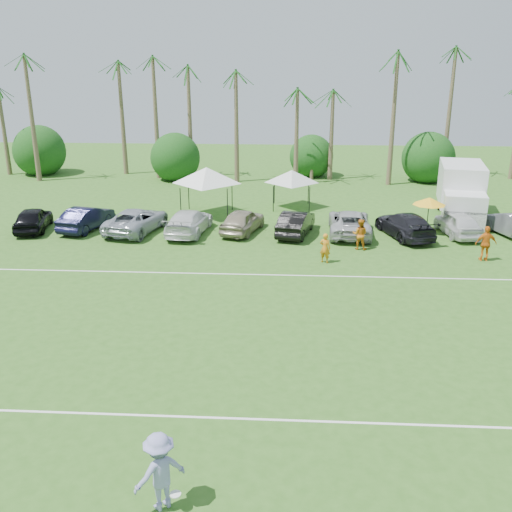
{
  "coord_description": "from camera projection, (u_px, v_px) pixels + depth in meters",
  "views": [
    {
      "loc": [
        3.98,
        -12.35,
        10.08
      ],
      "look_at": [
        2.56,
        12.21,
        1.6
      ],
      "focal_mm": 40.0,
      "sensor_mm": 36.0,
      "label": 1
    }
  ],
  "objects": [
    {
      "name": "ground",
      "position": [
        134.0,
        460.0,
        15.16
      ],
      "size": [
        120.0,
        120.0,
        0.0
      ],
      "primitive_type": "plane",
      "color": "#2F5D1C",
      "rests_on": "ground"
    },
    {
      "name": "field_lines",
      "position": [
        186.0,
        327.0,
        22.71
      ],
      "size": [
        80.0,
        12.1,
        0.01
      ],
      "color": "white",
      "rests_on": "ground"
    },
    {
      "name": "palm_tree_1",
      "position": [
        48.0,
        81.0,
        49.23
      ],
      "size": [
        2.4,
        2.4,
        9.9
      ],
      "color": "brown",
      "rests_on": "ground"
    },
    {
      "name": "palm_tree_2",
      "position": [
        104.0,
        71.0,
        48.67
      ],
      "size": [
        2.4,
        2.4,
        10.9
      ],
      "color": "brown",
      "rests_on": "ground"
    },
    {
      "name": "palm_tree_3",
      "position": [
        149.0,
        60.0,
        48.18
      ],
      "size": [
        2.4,
        2.4,
        11.9
      ],
      "color": "brown",
      "rests_on": "ground"
    },
    {
      "name": "palm_tree_4",
      "position": [
        197.0,
        92.0,
        48.8
      ],
      "size": [
        2.4,
        2.4,
        8.9
      ],
      "color": "brown",
      "rests_on": "ground"
    },
    {
      "name": "palm_tree_5",
      "position": [
        244.0,
        81.0,
        48.3
      ],
      "size": [
        2.4,
        2.4,
        9.9
      ],
      "color": "brown",
      "rests_on": "ground"
    },
    {
      "name": "palm_tree_6",
      "position": [
        291.0,
        71.0,
        47.8
      ],
      "size": [
        2.4,
        2.4,
        10.9
      ],
      "color": "brown",
      "rests_on": "ground"
    },
    {
      "name": "palm_tree_7",
      "position": [
        339.0,
        60.0,
        47.3
      ],
      "size": [
        2.4,
        2.4,
        11.9
      ],
      "color": "brown",
      "rests_on": "ground"
    },
    {
      "name": "palm_tree_8",
      "position": [
        398.0,
        93.0,
        47.87
      ],
      "size": [
        2.4,
        2.4,
        8.9
      ],
      "color": "brown",
      "rests_on": "ground"
    },
    {
      "name": "palm_tree_9",
      "position": [
        459.0,
        82.0,
        47.31
      ],
      "size": [
        2.4,
        2.4,
        9.9
      ],
      "color": "brown",
      "rests_on": "ground"
    },
    {
      "name": "bush_tree_0",
      "position": [
        39.0,
        155.0,
        52.42
      ],
      "size": [
        4.0,
        4.0,
        4.0
      ],
      "color": "brown",
      "rests_on": "ground"
    },
    {
      "name": "bush_tree_1",
      "position": [
        179.0,
        156.0,
        51.71
      ],
      "size": [
        4.0,
        4.0,
        4.0
      ],
      "color": "brown",
      "rests_on": "ground"
    },
    {
      "name": "bush_tree_2",
      "position": [
        312.0,
        157.0,
        51.05
      ],
      "size": [
        4.0,
        4.0,
        4.0
      ],
      "color": "brown",
      "rests_on": "ground"
    },
    {
      "name": "bush_tree_3",
      "position": [
        425.0,
        159.0,
        50.5
      ],
      "size": [
        4.0,
        4.0,
        4.0
      ],
      "color": "brown",
      "rests_on": "ground"
    },
    {
      "name": "sideline_player_a",
      "position": [
        325.0,
        248.0,
        29.68
      ],
      "size": [
        0.69,
        0.58,
        1.59
      ],
      "primitive_type": "imported",
      "rotation": [
        0.0,
        0.0,
        2.73
      ],
      "color": "orange",
      "rests_on": "ground"
    },
    {
      "name": "sideline_player_b",
      "position": [
        360.0,
        234.0,
        31.77
      ],
      "size": [
        0.99,
        0.86,
        1.74
      ],
      "primitive_type": "imported",
      "rotation": [
        0.0,
        0.0,
        2.88
      ],
      "color": "orange",
      "rests_on": "ground"
    },
    {
      "name": "sideline_player_c",
      "position": [
        486.0,
        244.0,
        29.92
      ],
      "size": [
        1.11,
        0.47,
        1.89
      ],
      "primitive_type": "imported",
      "rotation": [
        0.0,
        0.0,
        3.15
      ],
      "color": "orange",
      "rests_on": "ground"
    },
    {
      "name": "box_truck",
      "position": [
        461.0,
        191.0,
        37.6
      ],
      "size": [
        3.82,
        7.25,
        3.55
      ],
      "rotation": [
        0.0,
        0.0,
        -0.19
      ],
      "color": "silver",
      "rests_on": "ground"
    },
    {
      "name": "canopy_tent_left",
      "position": [
        206.0,
        167.0,
        38.04
      ],
      "size": [
        4.73,
        4.73,
        3.84
      ],
      "color": "black",
      "rests_on": "ground"
    },
    {
      "name": "canopy_tent_right",
      "position": [
        292.0,
        170.0,
        40.2
      ],
      "size": [
        3.91,
        3.91,
        3.16
      ],
      "color": "black",
      "rests_on": "ground"
    },
    {
      "name": "market_umbrella",
      "position": [
        429.0,
        201.0,
        34.44
      ],
      "size": [
        1.99,
        1.99,
        2.22
      ],
      "color": "black",
      "rests_on": "ground"
    },
    {
      "name": "frisbee_player",
      "position": [
        160.0,
        472.0,
        13.27
      ],
      "size": [
        1.48,
        1.38,
        2.0
      ],
      "rotation": [
        0.0,
        0.0,
        3.81
      ],
      "color": "#8D8FC8",
      "rests_on": "ground"
    },
    {
      "name": "parked_car_0",
      "position": [
        33.0,
        219.0,
        35.38
      ],
      "size": [
        2.49,
        4.54,
        1.47
      ],
      "primitive_type": "imported",
      "rotation": [
        0.0,
        0.0,
        3.33
      ],
      "color": "black",
      "rests_on": "ground"
    },
    {
      "name": "parked_car_1",
      "position": [
        86.0,
        218.0,
        35.53
      ],
      "size": [
        2.53,
        4.69,
        1.47
      ],
      "primitive_type": "imported",
      "rotation": [
        0.0,
        0.0,
        2.91
      ],
      "color": "black",
      "rests_on": "ground"
    },
    {
      "name": "parked_car_2",
      "position": [
        137.0,
        220.0,
        35.08
      ],
      "size": [
        3.52,
        5.67,
        1.47
      ],
      "primitive_type": "imported",
      "rotation": [
        0.0,
        0.0,
        2.92
      ],
      "color": "#9DA3AD",
      "rests_on": "ground"
    },
    {
      "name": "parked_car_3",
      "position": [
        189.0,
        222.0,
        34.76
      ],
      "size": [
        2.6,
        5.25,
        1.47
      ],
      "primitive_type": "imported",
      "rotation": [
        0.0,
        0.0,
        3.03
      ],
      "color": "silver",
      "rests_on": "ground"
    },
    {
      "name": "parked_car_4",
      "position": [
        243.0,
        221.0,
        34.96
      ],
      "size": [
        2.84,
        4.61,
        1.47
      ],
      "primitive_type": "imported",
      "rotation": [
        0.0,
        0.0,
        2.86
      ],
      "color": "#9D9278",
      "rests_on": "ground"
    },
    {
      "name": "parked_car_5",
      "position": [
        296.0,
        223.0,
        34.51
      ],
      "size": [
        2.51,
        4.68,
        1.47
      ],
      "primitive_type": "imported",
      "rotation": [
        0.0,
        0.0,
        2.91
      ],
      "color": "black",
      "rests_on": "ground"
    },
    {
      "name": "parked_car_6",
      "position": [
        349.0,
        222.0,
        34.6
      ],
      "size": [
        2.69,
        5.39,
        1.47
      ],
      "primitive_type": "imported",
      "rotation": [
        0.0,
        0.0,
        3.09
      ],
      "color": "#B6B6B8",
      "rests_on": "ground"
    },
    {
      "name": "parked_car_7",
      "position": [
        405.0,
        225.0,
        34.1
      ],
      "size": [
        3.37,
        5.42,
        1.47
      ],
      "primitive_type": "imported",
      "rotation": [
        0.0,
        0.0,
        3.42
      ],
      "color": "black",
      "rests_on": "ground"
    },
    {
      "name": "parked_car_8",
      "position": [
        458.0,
        224.0,
        34.36
      ],
      "size": [
        2.24,
        4.48,
        1.47
      ],
      "primitive_type": "imported",
      "rotation": [
        0.0,
        0.0,
        3.26
      ],
      "color": "silver",
      "rests_on": "ground"
    }
  ]
}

